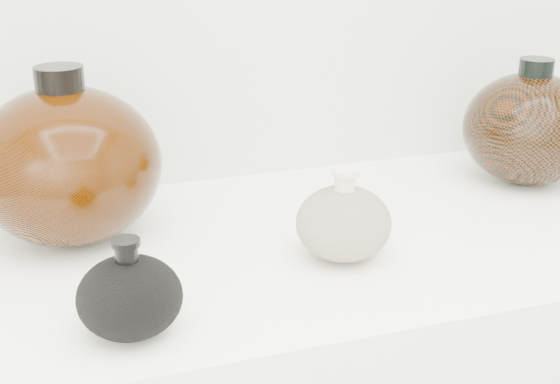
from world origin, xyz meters
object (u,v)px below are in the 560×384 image
object	(u,v)px
black_gourd_vase	(130,296)
right_round_pot	(529,128)
cream_gourd_vase	(344,222)
left_round_pot	(68,165)

from	to	relation	value
black_gourd_vase	right_round_pot	bearing A→B (deg)	21.69
cream_gourd_vase	left_round_pot	bearing A→B (deg)	151.79
cream_gourd_vase	left_round_pot	size ratio (longest dim) A/B	0.52
left_round_pot	right_round_pot	bearing A→B (deg)	-0.28
black_gourd_vase	right_round_pot	size ratio (longest dim) A/B	0.54
black_gourd_vase	right_round_pot	world-z (taller)	right_round_pot
left_round_pot	right_round_pot	distance (m)	0.67
cream_gourd_vase	right_round_pot	world-z (taller)	right_round_pot
left_round_pot	right_round_pot	size ratio (longest dim) A/B	1.14
cream_gourd_vase	right_round_pot	xyz separation A→B (m)	(0.37, 0.16, 0.04)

